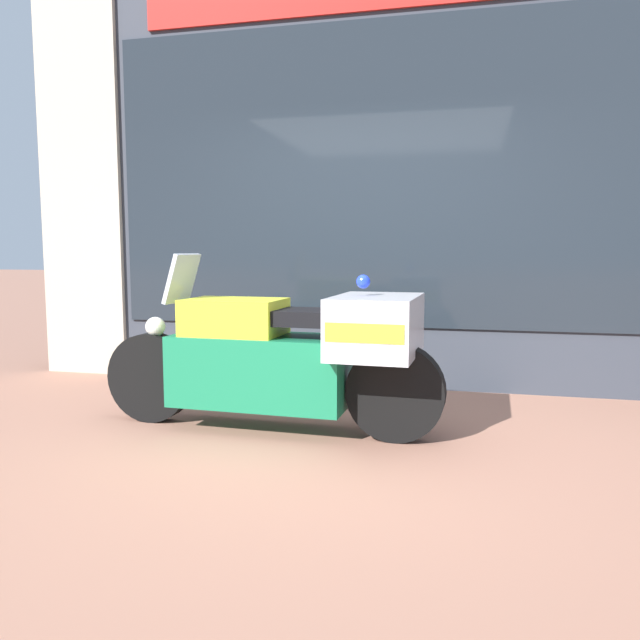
% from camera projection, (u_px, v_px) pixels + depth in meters
% --- Properties ---
extents(ground_plane, '(60.00, 60.00, 0.00)m').
position_uv_depth(ground_plane, '(315.00, 447.00, 3.90)').
color(ground_plane, '#9E6B56').
extents(shop_building, '(6.48, 0.55, 3.62)m').
position_uv_depth(shop_building, '(325.00, 185.00, 5.72)').
color(shop_building, '#333842').
rests_on(shop_building, ground).
extents(window_display, '(5.16, 0.30, 1.99)m').
position_uv_depth(window_display, '(407.00, 333.00, 5.72)').
color(window_display, slate).
rests_on(window_display, ground).
extents(paramedic_motorcycle, '(2.40, 0.80, 1.20)m').
position_uv_depth(paramedic_motorcycle, '(290.00, 352.00, 4.16)').
color(paramedic_motorcycle, black).
rests_on(paramedic_motorcycle, ground).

